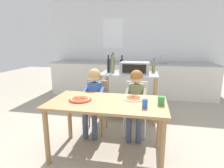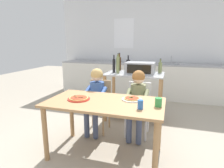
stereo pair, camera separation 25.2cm
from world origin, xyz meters
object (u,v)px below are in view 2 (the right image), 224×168
object	(u,v)px
dining_chair_left	(99,102)
child_in_olive_shirt	(137,96)
bottle_squat_spirits	(118,64)
child_in_blue_striped_shirt	(96,93)
toaster_oven	(140,68)
bottle_tall_green_wine	(119,63)
bottle_brown_beer	(160,67)
bottle_slim_sauce	(114,65)
pizza_plate_red_rimmed	(79,98)
dining_table	(105,109)
kitchen_island_cart	(134,88)
drinking_cup_blue	(140,104)
pizza_plate_white	(132,99)
dining_chair_right	(138,105)
bottle_dark_olive_oil	(118,65)
bottle_clear_vinegar	(128,65)
drinking_cup_green	(158,102)

from	to	relation	value
dining_chair_left	child_in_olive_shirt	xyz separation A→B (m)	(0.64, -0.09, 0.17)
bottle_squat_spirits	child_in_blue_striped_shirt	bearing A→B (deg)	-97.18
toaster_oven	bottle_tall_green_wine	world-z (taller)	bottle_tall_green_wine
bottle_brown_beer	child_in_blue_striped_shirt	size ratio (longest dim) A/B	0.25
child_in_blue_striped_shirt	dining_chair_left	bearing A→B (deg)	90.00
bottle_slim_sauce	bottle_squat_spirits	world-z (taller)	bottle_slim_sauce
bottle_tall_green_wine	child_in_blue_striped_shirt	distance (m)	1.05
bottle_brown_beer	dining_chair_left	xyz separation A→B (m)	(-0.90, -0.82, -0.49)
pizza_plate_red_rimmed	bottle_slim_sauce	bearing A→B (deg)	86.38
toaster_oven	child_in_olive_shirt	xyz separation A→B (m)	(0.08, -0.71, -0.32)
bottle_slim_sauce	pizza_plate_red_rimmed	xyz separation A→B (m)	(-0.08, -1.27, -0.27)
dining_table	child_in_olive_shirt	distance (m)	0.64
dining_table	kitchen_island_cart	bearing A→B (deg)	84.32
pizza_plate_red_rimmed	drinking_cup_blue	size ratio (longest dim) A/B	2.83
pizza_plate_white	dining_chair_right	bearing A→B (deg)	89.99
child_in_blue_striped_shirt	bottle_dark_olive_oil	bearing A→B (deg)	75.45
pizza_plate_white	drinking_cup_blue	size ratio (longest dim) A/B	2.56
toaster_oven	pizza_plate_white	size ratio (longest dim) A/B	2.03
child_in_blue_striped_shirt	bottle_clear_vinegar	bearing A→B (deg)	73.12
bottle_brown_beer	pizza_plate_white	world-z (taller)	bottle_brown_beer
bottle_clear_vinegar	dining_table	world-z (taller)	bottle_clear_vinegar
dining_chair_left	child_in_olive_shirt	distance (m)	0.67
bottle_slim_sauce	pizza_plate_white	xyz separation A→B (m)	(0.56, -1.09, -0.27)
bottle_tall_green_wine	drinking_cup_blue	world-z (taller)	bottle_tall_green_wine
bottle_slim_sauce	bottle_dark_olive_oil	bearing A→B (deg)	-27.88
toaster_oven	drinking_cup_blue	world-z (taller)	toaster_oven
pizza_plate_white	drinking_cup_green	xyz separation A→B (m)	(0.33, -0.16, 0.04)
dining_chair_left	pizza_plate_red_rimmed	size ratio (longest dim) A/B	2.91
child_in_olive_shirt	bottle_dark_olive_oil	bearing A→B (deg)	126.82
bottle_slim_sauce	pizza_plate_white	bearing A→B (deg)	-62.78
child_in_blue_striped_shirt	drinking_cup_blue	bearing A→B (deg)	-40.44
dining_chair_left	child_in_blue_striped_shirt	bearing A→B (deg)	-90.00
bottle_squat_spirits	dining_chair_left	bearing A→B (deg)	-98.34
kitchen_island_cart	bottle_clear_vinegar	distance (m)	0.49
bottle_clear_vinegar	bottle_brown_beer	distance (m)	0.61
pizza_plate_white	dining_table	bearing A→B (deg)	-153.21
bottle_brown_beer	bottle_tall_green_wine	size ratio (longest dim) A/B	0.75
bottle_dark_olive_oil	drinking_cup_blue	world-z (taller)	bottle_dark_olive_oil
kitchen_island_cart	drinking_cup_blue	xyz separation A→B (m)	(0.33, -1.41, 0.19)
bottle_squat_spirits	kitchen_island_cart	bearing A→B (deg)	-18.35
bottle_tall_green_wine	drinking_cup_blue	size ratio (longest dim) A/B	3.51
bottle_tall_green_wine	bottle_squat_spirits	distance (m)	0.12
bottle_clear_vinegar	bottle_brown_beer	bearing A→B (deg)	-2.02
bottle_squat_spirits	pizza_plate_white	bearing A→B (deg)	-66.74
bottle_clear_vinegar	bottle_tall_green_wine	world-z (taller)	bottle_tall_green_wine
dining_chair_right	drinking_cup_blue	xyz separation A→B (m)	(0.15, -0.83, 0.29)
dining_chair_left	child_in_blue_striped_shirt	world-z (taller)	child_in_blue_striped_shirt
dining_chair_right	pizza_plate_white	bearing A→B (deg)	-90.01
toaster_oven	dining_chair_left	world-z (taller)	toaster_oven
bottle_slim_sauce	dining_table	distance (m)	1.32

